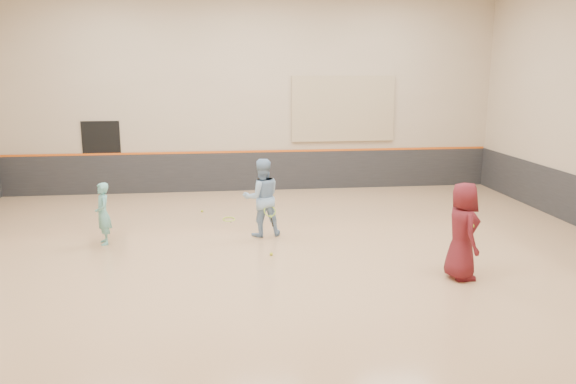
{
  "coord_description": "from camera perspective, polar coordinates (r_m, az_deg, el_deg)",
  "views": [
    {
      "loc": [
        -1.02,
        -11.13,
        3.71
      ],
      "look_at": [
        0.4,
        0.4,
        1.15
      ],
      "focal_mm": 35.0,
      "sensor_mm": 36.0,
      "label": 1
    }
  ],
  "objects": [
    {
      "name": "room",
      "position": [
        11.55,
        -1.72,
        -2.11
      ],
      "size": [
        15.04,
        12.04,
        6.22
      ],
      "color": "tan",
      "rests_on": "ground"
    },
    {
      "name": "doorway",
      "position": [
        17.66,
        -18.34,
        3.3
      ],
      "size": [
        1.1,
        0.05,
        2.2
      ],
      "primitive_type": "cube",
      "color": "black",
      "rests_on": "floor"
    },
    {
      "name": "accent_stripe",
      "position": [
        17.3,
        -3.58,
        4.13
      ],
      "size": [
        14.9,
        0.03,
        0.06
      ],
      "primitive_type": "cube",
      "color": "#D85914",
      "rests_on": "wall_back"
    },
    {
      "name": "wainscot_back",
      "position": [
        17.41,
        -3.55,
        2.12
      ],
      "size": [
        14.9,
        0.04,
        1.2
      ],
      "primitive_type": "cube",
      "color": "#232326",
      "rests_on": "floor"
    },
    {
      "name": "young_man",
      "position": [
        10.49,
        17.29,
        -3.8
      ],
      "size": [
        0.57,
        0.87,
        1.76
      ],
      "primitive_type": "imported",
      "rotation": [
        0.0,
        0.0,
        1.56
      ],
      "color": "#59151C",
      "rests_on": "floor"
    },
    {
      "name": "ball_beside_spare",
      "position": [
        14.98,
        -8.73,
        -1.92
      ],
      "size": [
        0.07,
        0.07,
        0.07
      ],
      "primitive_type": "sphere",
      "color": "#BAC92E",
      "rests_on": "floor"
    },
    {
      "name": "spare_racket",
      "position": [
        14.15,
        -6.03,
        -2.61
      ],
      "size": [
        0.71,
        0.71,
        0.11
      ],
      "primitive_type": null,
      "color": "#A3D32E",
      "rests_on": "floor"
    },
    {
      "name": "held_racket",
      "position": [
        12.37,
        -1.86,
        -1.96
      ],
      "size": [
        0.39,
        0.39,
        0.5
      ],
      "primitive_type": null,
      "color": "#A0D12E",
      "rests_on": "instructor"
    },
    {
      "name": "ball_under_racket",
      "position": [
        11.45,
        -1.72,
        -6.32
      ],
      "size": [
        0.07,
        0.07,
        0.07
      ],
      "primitive_type": "sphere",
      "color": "gold",
      "rests_on": "floor"
    },
    {
      "name": "ball_in_hand",
      "position": [
        10.28,
        18.22,
        -3.29
      ],
      "size": [
        0.07,
        0.07,
        0.07
      ],
      "primitive_type": "sphere",
      "color": "#C8DF33",
      "rests_on": "young_man"
    },
    {
      "name": "acoustic_panel",
      "position": [
        17.55,
        5.63,
        8.42
      ],
      "size": [
        3.2,
        0.08,
        2.0
      ],
      "primitive_type": "cube",
      "color": "tan",
      "rests_on": "wall_back"
    },
    {
      "name": "instructor",
      "position": [
        12.6,
        -2.68,
        -0.56
      ],
      "size": [
        0.95,
        0.79,
        1.76
      ],
      "primitive_type": "imported",
      "rotation": [
        0.0,
        0.0,
        3.29
      ],
      "color": "#8BB1D8",
      "rests_on": "floor"
    },
    {
      "name": "girl",
      "position": [
        12.66,
        -18.28,
        -2.1
      ],
      "size": [
        0.46,
        0.57,
        1.34
      ],
      "primitive_type": "imported",
      "rotation": [
        0.0,
        0.0,
        -1.25
      ],
      "color": "#69B7B2",
      "rests_on": "floor"
    }
  ]
}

